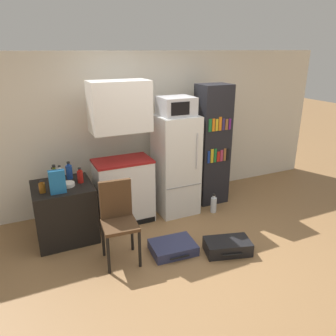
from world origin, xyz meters
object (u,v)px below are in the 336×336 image
object	(u,v)px
bottle_blue_soda	(69,172)
chair	(118,214)
side_table	(65,211)
bottle_ketchup_red	(80,176)
bookshelf	(212,145)
water_bottle_front	(214,204)
microwave	(176,106)
kitchen_hutch	(122,161)
bowl	(68,184)
bottle_amber_beer	(42,187)
bottle_clear_short	(53,175)
bottle_olive_oil	(55,179)
suitcase_small_flat	(227,246)
refrigerator	(176,165)
cereal_box	(57,182)
bottle_milk_white	(60,174)
suitcase_large_flat	(173,247)

from	to	relation	value
bottle_blue_soda	chair	distance (m)	1.07
side_table	bottle_ketchup_red	distance (m)	0.53
bookshelf	water_bottle_front	size ratio (longest dim) A/B	6.22
microwave	bottle_blue_soda	xyz separation A→B (m)	(-1.55, 0.12, -0.80)
kitchen_hutch	bowl	size ratio (longest dim) A/B	11.84
side_table	water_bottle_front	size ratio (longest dim) A/B	2.44
bottle_amber_beer	bowl	xyz separation A→B (m)	(0.32, 0.07, -0.04)
side_table	bottle_amber_beer	xyz separation A→B (m)	(-0.24, -0.13, 0.45)
bookshelf	bottle_clear_short	world-z (taller)	bookshelf
side_table	bottle_olive_oil	world-z (taller)	bottle_olive_oil
kitchen_hutch	bottle_blue_soda	bearing A→B (deg)	173.77
bottle_clear_short	water_bottle_front	size ratio (longest dim) A/B	0.62
side_table	suitcase_small_flat	size ratio (longest dim) A/B	1.20
bottle_blue_soda	bottle_amber_beer	size ratio (longest dim) A/B	1.52
suitcase_small_flat	chair	bearing A→B (deg)	174.61
microwave	bowl	distance (m)	1.85
refrigerator	cereal_box	distance (m)	1.79
bottle_ketchup_red	bowl	xyz separation A→B (m)	(-0.17, -0.06, -0.06)
bottle_milk_white	suitcase_small_flat	size ratio (longest dim) A/B	0.34
bookshelf	bottle_blue_soda	distance (m)	2.25
bottle_amber_beer	bottle_milk_white	xyz separation A→B (m)	(0.26, 0.31, 0.02)
side_table	refrigerator	size ratio (longest dim) A/B	0.50
bottle_milk_white	bottle_clear_short	bearing A→B (deg)	168.27
kitchen_hutch	bottle_clear_short	size ratio (longest dim) A/B	10.57
kitchen_hutch	refrigerator	distance (m)	0.84
microwave	bottle_olive_oil	world-z (taller)	microwave
bottle_ketchup_red	bottle_clear_short	distance (m)	0.38
kitchen_hutch	suitcase_small_flat	xyz separation A→B (m)	(0.91, -1.36, -0.85)
bottle_blue_soda	suitcase_small_flat	bearing A→B (deg)	-41.28
bottle_milk_white	water_bottle_front	world-z (taller)	bottle_milk_white
bookshelf	bottle_blue_soda	xyz separation A→B (m)	(-2.24, 0.03, -0.11)
bottle_ketchup_red	bottle_olive_oil	bearing A→B (deg)	-168.34
microwave	bottle_ketchup_red	world-z (taller)	microwave
refrigerator	microwave	size ratio (longest dim) A/B	3.15
bottle_olive_oil	side_table	bearing A→B (deg)	43.29
kitchen_hutch	bottle_clear_short	distance (m)	0.95
side_table	bowl	xyz separation A→B (m)	(0.07, -0.06, 0.40)
microwave	suitcase_large_flat	world-z (taller)	microwave
chair	microwave	bearing A→B (deg)	40.39
bowl	microwave	bearing A→B (deg)	4.90
bookshelf	suitcase_small_flat	size ratio (longest dim) A/B	3.05
bookshelf	chair	xyz separation A→B (m)	(-1.86, -0.93, -0.38)
bottle_clear_short	suitcase_small_flat	world-z (taller)	bottle_clear_short
cereal_box	bottle_blue_soda	bearing A→B (deg)	64.98
bottle_ketchup_red	cereal_box	xyz separation A→B (m)	(-0.31, -0.23, 0.06)
bookshelf	bottle_blue_soda	bearing A→B (deg)	179.18
bookshelf	cereal_box	bearing A→B (deg)	-170.60
refrigerator	bottle_clear_short	xyz separation A→B (m)	(-1.76, 0.12, 0.08)
side_table	suitcase_large_flat	distance (m)	1.53
bottle_ketchup_red	chair	bearing A→B (deg)	-70.16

